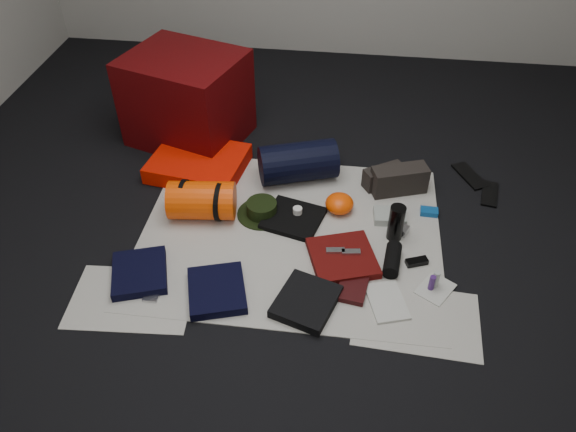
# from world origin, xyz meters

# --- Properties ---
(floor) EXTENTS (4.50, 4.50, 0.02)m
(floor) POSITION_xyz_m (0.00, 0.00, -0.01)
(floor) COLOR black
(floor) RESTS_ON ground
(newspaper_mat) EXTENTS (1.60, 1.30, 0.01)m
(newspaper_mat) POSITION_xyz_m (0.00, 0.00, 0.00)
(newspaper_mat) COLOR silver
(newspaper_mat) RESTS_ON floor
(newspaper_sheet_front_left) EXTENTS (0.61, 0.44, 0.00)m
(newspaper_sheet_front_left) POSITION_xyz_m (-0.70, -0.55, 0.00)
(newspaper_sheet_front_left) COLOR silver
(newspaper_sheet_front_left) RESTS_ON floor
(newspaper_sheet_front_right) EXTENTS (0.60, 0.43, 0.00)m
(newspaper_sheet_front_right) POSITION_xyz_m (0.65, -0.50, 0.00)
(newspaper_sheet_front_right) COLOR silver
(newspaper_sheet_front_right) RESTS_ON floor
(red_cabinet) EXTENTS (0.82, 0.75, 0.57)m
(red_cabinet) POSITION_xyz_m (-0.78, 0.86, 0.28)
(red_cabinet) COLOR #500507
(red_cabinet) RESTS_ON floor
(sleeping_pad) EXTENTS (0.60, 0.52, 0.10)m
(sleeping_pad) POSITION_xyz_m (-0.63, 0.49, 0.06)
(sleeping_pad) COLOR #EF1702
(sleeping_pad) RESTS_ON newspaper_mat
(stuff_sack) EXTENTS (0.38, 0.25, 0.21)m
(stuff_sack) POSITION_xyz_m (-0.50, 0.08, 0.11)
(stuff_sack) COLOR #FA4504
(stuff_sack) RESTS_ON newspaper_mat
(sack_strap_left) EXTENTS (0.02, 0.22, 0.22)m
(sack_strap_left) POSITION_xyz_m (-0.60, 0.08, 0.11)
(sack_strap_left) COLOR black
(sack_strap_left) RESTS_ON newspaper_mat
(sack_strap_right) EXTENTS (0.03, 0.22, 0.22)m
(sack_strap_right) POSITION_xyz_m (-0.40, 0.08, 0.11)
(sack_strap_right) COLOR black
(sack_strap_right) RESTS_ON newspaper_mat
(navy_duffel) EXTENTS (0.50, 0.37, 0.24)m
(navy_duffel) POSITION_xyz_m (-0.02, 0.49, 0.12)
(navy_duffel) COLOR black
(navy_duffel) RESTS_ON newspaper_mat
(boonie_brim) EXTENTS (0.32, 0.32, 0.01)m
(boonie_brim) POSITION_xyz_m (-0.18, 0.13, 0.01)
(boonie_brim) COLOR black
(boonie_brim) RESTS_ON newspaper_mat
(boonie_crown) EXTENTS (0.17, 0.17, 0.07)m
(boonie_crown) POSITION_xyz_m (-0.18, 0.13, 0.05)
(boonie_crown) COLOR black
(boonie_crown) RESTS_ON boonie_brim
(hiking_boot_left) EXTENTS (0.25, 0.21, 0.12)m
(hiking_boot_left) POSITION_xyz_m (0.49, 0.49, 0.07)
(hiking_boot_left) COLOR #292420
(hiking_boot_left) RESTS_ON newspaper_mat
(hiking_boot_right) EXTENTS (0.34, 0.22, 0.16)m
(hiking_boot_right) POSITION_xyz_m (0.58, 0.44, 0.09)
(hiking_boot_right) COLOR #292420
(hiking_boot_right) RESTS_ON newspaper_mat
(flip_flop_left) EXTENTS (0.20, 0.28, 0.01)m
(flip_flop_left) POSITION_xyz_m (1.02, 0.64, 0.01)
(flip_flop_left) COLOR black
(flip_flop_left) RESTS_ON floor
(flip_flop_right) EXTENTS (0.13, 0.25, 0.01)m
(flip_flop_right) POSITION_xyz_m (1.12, 0.48, 0.01)
(flip_flop_right) COLOR black
(flip_flop_right) RESTS_ON floor
(trousers_navy_a) EXTENTS (0.34, 0.37, 0.05)m
(trousers_navy_a) POSITION_xyz_m (-0.70, -0.41, 0.03)
(trousers_navy_a) COLOR black
(trousers_navy_a) RESTS_ON newspaper_mat
(trousers_navy_b) EXTENTS (0.34, 0.37, 0.05)m
(trousers_navy_b) POSITION_xyz_m (-0.30, -0.47, 0.03)
(trousers_navy_b) COLOR black
(trousers_navy_b) RESTS_ON newspaper_mat
(trousers_charcoal) EXTENTS (0.34, 0.36, 0.05)m
(trousers_charcoal) POSITION_xyz_m (0.13, -0.48, 0.03)
(trousers_charcoal) COLOR black
(trousers_charcoal) RESTS_ON newspaper_mat
(black_tshirt) EXTENTS (0.36, 0.35, 0.03)m
(black_tshirt) POSITION_xyz_m (0.00, 0.10, 0.02)
(black_tshirt) COLOR black
(black_tshirt) RESTS_ON newspaper_mat
(red_shirt) EXTENTS (0.40, 0.40, 0.04)m
(red_shirt) POSITION_xyz_m (0.29, -0.17, 0.03)
(red_shirt) COLOR #510A08
(red_shirt) RESTS_ON newspaper_mat
(orange_stuff_sack) EXTENTS (0.21, 0.21, 0.10)m
(orange_stuff_sack) POSITION_xyz_m (0.25, 0.22, 0.06)
(orange_stuff_sack) COLOR #FA4504
(orange_stuff_sack) RESTS_ON newspaper_mat
(first_aid_pouch) EXTENTS (0.18, 0.14, 0.04)m
(first_aid_pouch) POSITION_xyz_m (0.53, 0.18, 0.03)
(first_aid_pouch) COLOR #969E95
(first_aid_pouch) RESTS_ON newspaper_mat
(water_bottle) EXTENTS (0.09, 0.09, 0.21)m
(water_bottle) POSITION_xyz_m (0.55, 0.04, 0.11)
(water_bottle) COLOR black
(water_bottle) RESTS_ON newspaper_mat
(speaker) EXTENTS (0.10, 0.21, 0.08)m
(speaker) POSITION_xyz_m (0.54, -0.17, 0.05)
(speaker) COLOR black
(speaker) RESTS_ON newspaper_mat
(compact_camera) EXTENTS (0.12, 0.10, 0.04)m
(compact_camera) POSITION_xyz_m (0.58, 0.09, 0.03)
(compact_camera) COLOR #AAAAAF
(compact_camera) RESTS_ON newspaper_mat
(cyan_case) EXTENTS (0.10, 0.07, 0.03)m
(cyan_case) POSITION_xyz_m (0.75, 0.26, 0.02)
(cyan_case) COLOR #0E4889
(cyan_case) RESTS_ON newspaper_mat
(toiletry_purple) EXTENTS (0.04, 0.04, 0.09)m
(toiletry_purple) POSITION_xyz_m (0.73, -0.31, 0.05)
(toiletry_purple) COLOR #422068
(toiletry_purple) RESTS_ON newspaper_mat
(toiletry_clear) EXTENTS (0.04, 0.04, 0.10)m
(toiletry_clear) POSITION_xyz_m (0.75, -0.29, 0.05)
(toiletry_clear) COLOR #A4A9A5
(toiletry_clear) RESTS_ON newspaper_mat
(paperback_book) EXTENTS (0.17, 0.23, 0.03)m
(paperback_book) POSITION_xyz_m (0.35, -0.35, 0.02)
(paperback_book) COLOR black
(paperback_book) RESTS_ON newspaper_mat
(map_booklet) EXTENTS (0.23, 0.28, 0.01)m
(map_booklet) POSITION_xyz_m (0.51, -0.42, 0.01)
(map_booklet) COLOR #B8B9B0
(map_booklet) RESTS_ON newspaper_mat
(map_printout) EXTENTS (0.22, 0.23, 0.01)m
(map_printout) POSITION_xyz_m (0.75, -0.31, 0.01)
(map_printout) COLOR #B8B9B0
(map_printout) RESTS_ON newspaper_mat
(sunglasses) EXTENTS (0.12, 0.08, 0.03)m
(sunglasses) POSITION_xyz_m (0.66, -0.15, 0.02)
(sunglasses) COLOR black
(sunglasses) RESTS_ON newspaper_mat
(key_cluster) EXTENTS (0.07, 0.07, 0.01)m
(key_cluster) POSITION_xyz_m (-0.61, -0.53, 0.01)
(key_cluster) COLOR #AAAAAF
(key_cluster) RESTS_ON newspaper_mat
(tape_roll) EXTENTS (0.05, 0.05, 0.04)m
(tape_roll) POSITION_xyz_m (0.02, 0.13, 0.05)
(tape_roll) COLOR silver
(tape_roll) RESTS_ON black_tshirt
(energy_bar_a) EXTENTS (0.10, 0.05, 0.01)m
(energy_bar_a) POSITION_xyz_m (0.25, -0.15, 0.06)
(energy_bar_a) COLOR #AAAAAF
(energy_bar_a) RESTS_ON red_shirt
(energy_bar_b) EXTENTS (0.10, 0.05, 0.01)m
(energy_bar_b) POSITION_xyz_m (0.33, -0.15, 0.06)
(energy_bar_b) COLOR #AAAAAF
(energy_bar_b) RESTS_ON red_shirt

